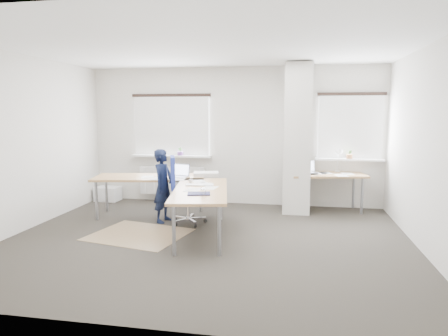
% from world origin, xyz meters
% --- Properties ---
extents(ground, '(6.00, 6.00, 0.00)m').
position_xyz_m(ground, '(0.00, 0.00, 0.00)').
color(ground, '#2A2522').
rests_on(ground, ground).
extents(room_shell, '(6.04, 5.04, 2.82)m').
position_xyz_m(room_shell, '(0.18, 0.45, 1.75)').
color(room_shell, beige).
rests_on(room_shell, ground).
extents(floor_mat, '(1.61, 1.45, 0.01)m').
position_xyz_m(floor_mat, '(-1.11, 0.07, 0.00)').
color(floor_mat, olive).
rests_on(floor_mat, ground).
extents(white_crate, '(0.51, 0.37, 0.30)m').
position_xyz_m(white_crate, '(-2.69, 2.25, 0.15)').
color(white_crate, white).
rests_on(white_crate, ground).
extents(desk_main, '(2.82, 2.63, 0.96)m').
position_xyz_m(desk_main, '(-0.69, 0.74, 0.69)').
color(desk_main, '#9E7044').
rests_on(desk_main, ground).
extents(desk_side, '(1.50, 0.93, 1.22)m').
position_xyz_m(desk_side, '(1.87, 2.16, 0.69)').
color(desk_side, '#9E7044').
rests_on(desk_side, ground).
extents(task_chair, '(0.67, 0.65, 1.16)m').
position_xyz_m(task_chair, '(-0.55, 0.79, 0.32)').
color(task_chair, navy).
rests_on(task_chair, ground).
extents(person, '(0.39, 0.51, 1.27)m').
position_xyz_m(person, '(-0.97, 0.87, 0.63)').
color(person, black).
rests_on(person, ground).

